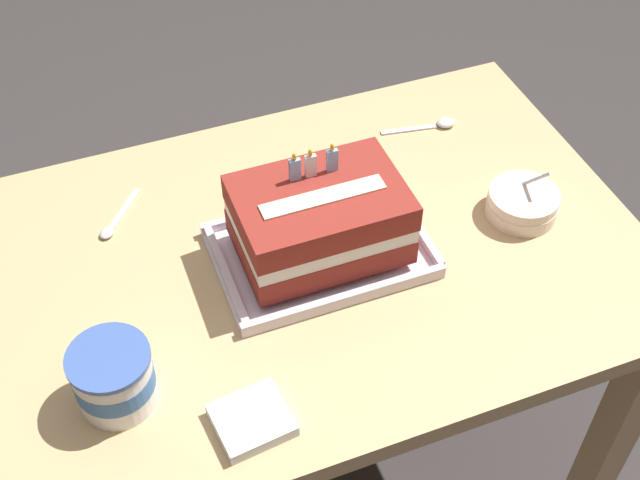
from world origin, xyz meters
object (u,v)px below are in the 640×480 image
Objects in this scene: foil_tray at (323,252)px; napkin_pile at (252,420)px; serving_spoon_near_tray at (112,225)px; birthday_cake at (323,218)px; bowl_stack at (522,203)px; serving_spoon_by_bowls at (439,124)px; ice_cream_tub at (114,377)px.

napkin_pile is (-0.20, -0.26, 0.00)m from foil_tray.
birthday_cake is at bearing -31.07° from serving_spoon_near_tray.
bowl_stack reaches higher than napkin_pile.
serving_spoon_by_bowls is 1.32× the size of napkin_pile.
birthday_cake is 2.37× the size of napkin_pile.
birthday_cake is at bearing 51.94° from napkin_pile.
birthday_cake is 0.33m from napkin_pile.
serving_spoon_by_bowls is (-0.03, 0.26, -0.02)m from bowl_stack.
bowl_stack is at bearing 22.48° from napkin_pile.
serving_spoon_by_bowls is at bearing 35.30° from foil_tray.
serving_spoon_by_bowls is (0.32, 0.23, -0.08)m from birthday_cake.
serving_spoon_near_tray is at bearing 103.10° from napkin_pile.
foil_tray is at bearing -144.70° from serving_spoon_by_bowls.
foil_tray is 2.79× the size of bowl_stack.
ice_cream_tub reaches higher than serving_spoon_near_tray.
birthday_cake is 0.39m from ice_cream_tub.
foil_tray is at bearing -31.08° from serving_spoon_near_tray.
foil_tray is at bearing 22.70° from ice_cream_tub.
napkin_pile is at bearing -137.16° from serving_spoon_by_bowls.
birthday_cake is at bearing -144.71° from serving_spoon_by_bowls.
serving_spoon_by_bowls is (0.32, 0.23, -0.00)m from foil_tray.
bowl_stack is 1.10× the size of napkin_pile.
ice_cream_tub is 0.79× the size of serving_spoon_by_bowls.
napkin_pile reaches higher than serving_spoon_near_tray.
ice_cream_tub reaches higher than bowl_stack.
bowl_stack is 0.72m from ice_cream_tub.
ice_cream_tub is at bearing -157.29° from birthday_cake.
serving_spoon_by_bowls is at bearing 95.74° from bowl_stack.
bowl_stack reaches higher than foil_tray.
bowl_stack is 1.05× the size of ice_cream_tub.
serving_spoon_near_tray is at bearing -175.97° from serving_spoon_by_bowls.
ice_cream_tub is (-0.71, -0.12, 0.03)m from bowl_stack.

